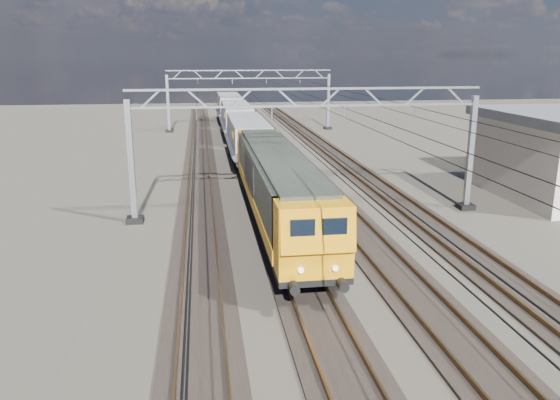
{
  "coord_description": "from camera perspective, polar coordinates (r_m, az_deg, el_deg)",
  "views": [
    {
      "loc": [
        -5.75,
        -25.1,
        8.8
      ],
      "look_at": [
        -2.33,
        -1.34,
        2.4
      ],
      "focal_mm": 35.0,
      "sensor_mm": 36.0,
      "label": 1
    }
  ],
  "objects": [
    {
      "name": "ground",
      "position": [
        27.21,
        4.47,
        -3.98
      ],
      "size": [
        160.0,
        160.0,
        0.0
      ],
      "primitive_type": "plane",
      "color": "#29251F",
      "rests_on": "ground"
    },
    {
      "name": "track_outer_west",
      "position": [
        26.58,
        -8.29,
        -4.4
      ],
      "size": [
        2.6,
        140.0,
        0.3
      ],
      "color": "black",
      "rests_on": "ground"
    },
    {
      "name": "track_loco",
      "position": [
        26.84,
        0.29,
        -4.05
      ],
      "size": [
        2.6,
        140.0,
        0.3
      ],
      "color": "black",
      "rests_on": "ground"
    },
    {
      "name": "track_inner_east",
      "position": [
        27.68,
        8.53,
        -3.62
      ],
      "size": [
        2.6,
        140.0,
        0.3
      ],
      "color": "black",
      "rests_on": "ground"
    },
    {
      "name": "track_outer_east",
      "position": [
        29.06,
        16.12,
        -3.16
      ],
      "size": [
        2.6,
        140.0,
        0.3
      ],
      "color": "black",
      "rests_on": "ground"
    },
    {
      "name": "catenary_gantry_mid",
      "position": [
        30.06,
        2.96,
        5.54
      ],
      "size": [
        19.9,
        0.9,
        7.11
      ],
      "color": "#969CA4",
      "rests_on": "ground"
    },
    {
      "name": "catenary_gantry_far",
      "position": [
        65.54,
        -3.18,
        10.63
      ],
      "size": [
        19.9,
        0.9,
        7.11
      ],
      "color": "#969CA4",
      "rests_on": "ground"
    },
    {
      "name": "overhead_wires",
      "position": [
        33.73,
        1.68,
        9.74
      ],
      "size": [
        12.03,
        140.0,
        0.53
      ],
      "color": "black",
      "rests_on": "ground"
    },
    {
      "name": "locomotive",
      "position": [
        28.15,
        -0.31,
        1.64
      ],
      "size": [
        2.76,
        21.1,
        3.62
      ],
      "color": "black",
      "rests_on": "ground"
    },
    {
      "name": "hopper_wagon_lead",
      "position": [
        45.47,
        -3.39,
        6.6
      ],
      "size": [
        3.38,
        13.0,
        3.25
      ],
      "color": "black",
      "rests_on": "ground"
    },
    {
      "name": "hopper_wagon_mid",
      "position": [
        59.52,
        -4.58,
        8.55
      ],
      "size": [
        3.38,
        13.0,
        3.25
      ],
      "color": "black",
      "rests_on": "ground"
    },
    {
      "name": "hopper_wagon_third",
      "position": [
        73.63,
        -5.31,
        9.75
      ],
      "size": [
        3.38,
        13.0,
        3.25
      ],
      "color": "black",
      "rests_on": "ground"
    }
  ]
}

